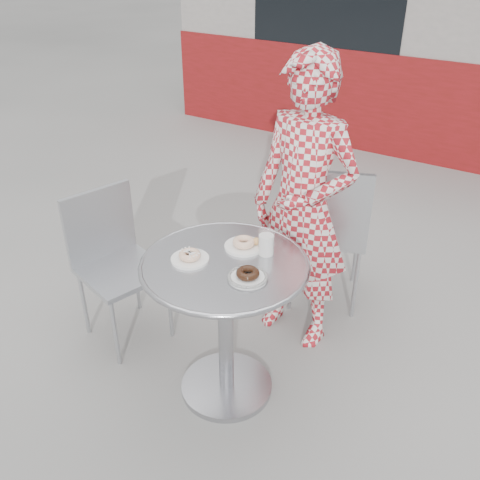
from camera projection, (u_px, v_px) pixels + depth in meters
The scene contains 9 objects.
ground at pixel (225, 386), 2.76m from camera, with size 60.00×60.00×0.00m, color gray.
bistro_table at pixel (225, 297), 2.46m from camera, with size 0.76×0.76×0.77m.
chair_far at pixel (325, 257), 3.30m from camera, with size 0.58×0.58×0.94m.
chair_left at pixel (125, 296), 3.00m from camera, with size 0.51×0.50×0.86m.
seated_person at pixel (303, 208), 2.76m from camera, with size 0.58×0.38×1.60m, color maroon.
plate_far at pixel (244, 244), 2.46m from camera, with size 0.18×0.18×0.05m.
plate_near at pixel (190, 257), 2.37m from camera, with size 0.17×0.17×0.04m.
plate_checker at pixel (248, 276), 2.25m from camera, with size 0.17×0.17×0.04m.
milk_cup at pixel (266, 244), 2.40m from camera, with size 0.07×0.07×0.12m.
Camera 1 is at (1.14, -1.65, 2.05)m, focal length 40.00 mm.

